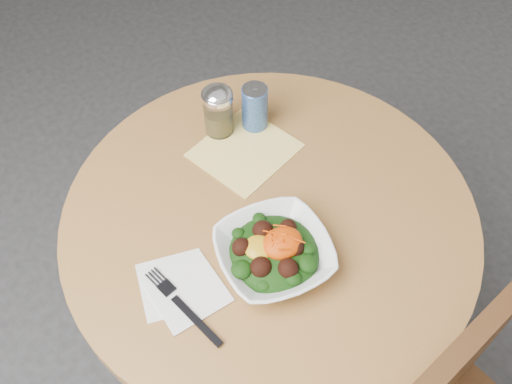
% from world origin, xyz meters
% --- Properties ---
extents(ground, '(6.00, 6.00, 0.00)m').
position_xyz_m(ground, '(0.00, 0.00, 0.00)').
color(ground, '#2B2B2E').
rests_on(ground, ground).
extents(table, '(0.90, 0.90, 0.75)m').
position_xyz_m(table, '(0.00, 0.00, 0.55)').
color(table, black).
rests_on(table, ground).
extents(cloth_napkin, '(0.25, 0.24, 0.00)m').
position_xyz_m(cloth_napkin, '(0.06, 0.18, 0.75)').
color(cloth_napkin, '#F8B60D').
rests_on(cloth_napkin, table).
extents(paper_napkins, '(0.17, 0.18, 0.00)m').
position_xyz_m(paper_napkins, '(-0.25, -0.04, 0.75)').
color(paper_napkins, white).
rests_on(paper_napkins, table).
extents(salad_bowl, '(0.27, 0.27, 0.08)m').
position_xyz_m(salad_bowl, '(-0.06, -0.10, 0.78)').
color(salad_bowl, white).
rests_on(salad_bowl, table).
extents(fork, '(0.05, 0.21, 0.00)m').
position_xyz_m(fork, '(-0.27, -0.07, 0.76)').
color(fork, black).
rests_on(fork, table).
extents(spice_shaker, '(0.07, 0.07, 0.13)m').
position_xyz_m(spice_shaker, '(0.05, 0.27, 0.81)').
color(spice_shaker, silver).
rests_on(spice_shaker, table).
extents(beverage_can, '(0.06, 0.06, 0.12)m').
position_xyz_m(beverage_can, '(0.13, 0.23, 0.81)').
color(beverage_can, navy).
rests_on(beverage_can, table).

